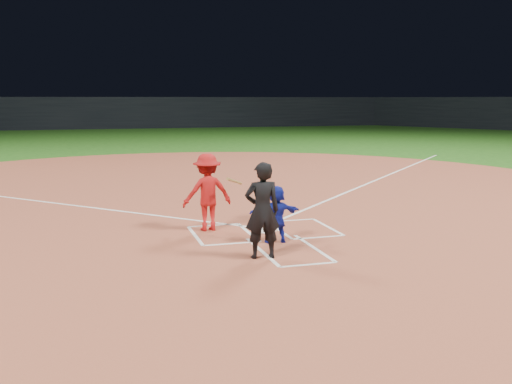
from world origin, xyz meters
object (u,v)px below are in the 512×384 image
object	(u,v)px
home_plate	(264,231)
batter_at_plate	(207,192)
umpire	(262,210)
catcher	(276,214)

from	to	relation	value
home_plate	batter_at_plate	size ratio (longest dim) A/B	0.34
home_plate	umpire	distance (m)	2.40
umpire	catcher	bearing A→B (deg)	-116.50
batter_at_plate	home_plate	bearing A→B (deg)	-21.73
home_plate	catcher	distance (m)	1.22
home_plate	umpire	world-z (taller)	umpire
home_plate	catcher	world-z (taller)	catcher
catcher	umpire	distance (m)	1.27
catcher	umpire	world-z (taller)	umpire
home_plate	batter_at_plate	world-z (taller)	batter_at_plate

